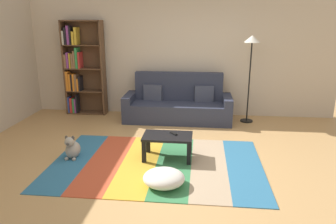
{
  "coord_description": "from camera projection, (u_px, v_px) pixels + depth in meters",
  "views": [
    {
      "loc": [
        0.49,
        -4.64,
        2.14
      ],
      "look_at": [
        -0.05,
        0.39,
        0.65
      ],
      "focal_mm": 34.48,
      "sensor_mm": 36.0,
      "label": 1
    }
  ],
  "objects": [
    {
      "name": "ground_plane",
      "position": [
        168.0,
        158.0,
        5.08
      ],
      "size": [
        14.0,
        14.0,
        0.0
      ],
      "primitive_type": "plane",
      "color": "tan"
    },
    {
      "name": "back_wall",
      "position": [
        180.0,
        54.0,
        7.14
      ],
      "size": [
        6.8,
        0.1,
        2.7
      ],
      "primitive_type": "cube",
      "color": "beige",
      "rests_on": "ground_plane"
    },
    {
      "name": "rug",
      "position": [
        157.0,
        164.0,
        4.9
      ],
      "size": [
        3.16,
        2.12,
        0.01
      ],
      "color": "teal",
      "rests_on": "ground_plane"
    },
    {
      "name": "couch",
      "position": [
        178.0,
        105.0,
        6.92
      ],
      "size": [
        2.26,
        0.8,
        1.0
      ],
      "color": "#2D3347",
      "rests_on": "ground_plane"
    },
    {
      "name": "bookshelf",
      "position": [
        79.0,
        68.0,
        7.22
      ],
      "size": [
        0.9,
        0.28,
        2.09
      ],
      "color": "brown",
      "rests_on": "ground_plane"
    },
    {
      "name": "coffee_table",
      "position": [
        168.0,
        139.0,
        5.0
      ],
      "size": [
        0.76,
        0.47,
        0.38
      ],
      "color": "black",
      "rests_on": "rug"
    },
    {
      "name": "pouf",
      "position": [
        164.0,
        178.0,
        4.21
      ],
      "size": [
        0.55,
        0.51,
        0.22
      ],
      "primitive_type": "ellipsoid",
      "color": "white",
      "rests_on": "rug"
    },
    {
      "name": "dog",
      "position": [
        72.0,
        148.0,
        5.06
      ],
      "size": [
        0.22,
        0.35,
        0.4
      ],
      "color": "#9E998E",
      "rests_on": "ground_plane"
    },
    {
      "name": "standing_lamp",
      "position": [
        251.0,
        50.0,
        6.48
      ],
      "size": [
        0.32,
        0.32,
        1.8
      ],
      "color": "black",
      "rests_on": "ground_plane"
    },
    {
      "name": "tv_remote",
      "position": [
        174.0,
        133.0,
        5.03
      ],
      "size": [
        0.13,
        0.14,
        0.02
      ],
      "primitive_type": "cube",
      "rotation": [
        0.0,
        0.0,
        0.7
      ],
      "color": "black",
      "rests_on": "coffee_table"
    }
  ]
}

